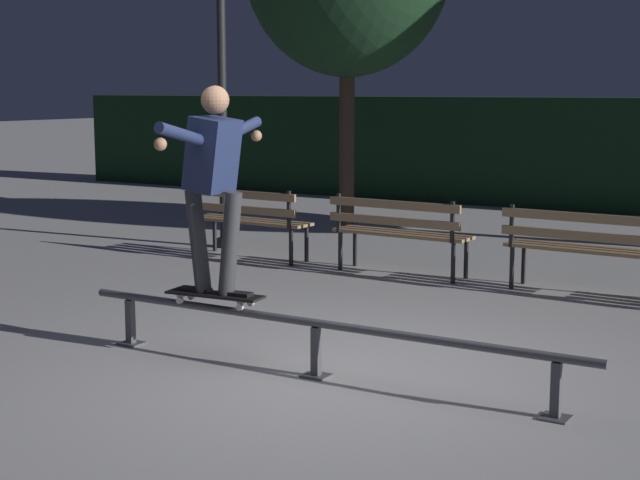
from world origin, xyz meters
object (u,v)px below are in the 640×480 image
object	(u,v)px
grind_rail	(316,332)
lamp_post_left	(222,53)
skateboarder	(213,172)
park_bench_leftmost	(247,215)
skateboard	(215,295)
park_bench_right_center	(583,242)
park_bench_left_center	(399,227)

from	to	relation	value
grind_rail	lamp_post_left	distance (m)	6.27
skateboarder	park_bench_leftmost	world-z (taller)	skateboarder
skateboard	park_bench_right_center	xyz separation A→B (m)	(1.72, 3.74, 0.04)
skateboarder	park_bench_left_center	xyz separation A→B (m)	(-0.31, 3.74, -0.90)
park_bench_left_center	skateboarder	bearing A→B (deg)	-85.20
skateboard	lamp_post_left	size ratio (longest dim) A/B	0.20
park_bench_left_center	park_bench_right_center	xyz separation A→B (m)	(2.03, 0.00, 0.00)
skateboarder	park_bench_right_center	bearing A→B (deg)	65.29
lamp_post_left	park_bench_leftmost	bearing A→B (deg)	-36.99
lamp_post_left	park_bench_right_center	bearing A→B (deg)	-6.84
grind_rail	skateboarder	distance (m)	1.42
grind_rail	lamp_post_left	bearing A→B (deg)	132.89
grind_rail	lamp_post_left	xyz separation A→B (m)	(-4.01, 4.32, 2.15)
grind_rail	park_bench_left_center	size ratio (longest dim) A/B	2.55
park_bench_right_center	grind_rail	bearing A→B (deg)	-102.47
skateboard	park_bench_left_center	bearing A→B (deg)	94.76
skateboard	lamp_post_left	distance (m)	5.68
skateboard	park_bench_leftmost	size ratio (longest dim) A/B	0.49
skateboarder	lamp_post_left	size ratio (longest dim) A/B	0.40
skateboard	lamp_post_left	xyz separation A→B (m)	(-3.11, 4.32, 1.98)
park_bench_leftmost	lamp_post_left	bearing A→B (deg)	143.01
skateboard	park_bench_right_center	size ratio (longest dim) A/B	0.49
park_bench_leftmost	park_bench_left_center	xyz separation A→B (m)	(2.03, 0.00, 0.00)
skateboard	lamp_post_left	bearing A→B (deg)	125.81
lamp_post_left	grind_rail	bearing A→B (deg)	-47.11
skateboarder	park_bench_leftmost	size ratio (longest dim) A/B	0.96
grind_rail	park_bench_right_center	size ratio (longest dim) A/B	2.55
skateboard	park_bench_left_center	world-z (taller)	park_bench_left_center
skateboarder	park_bench_leftmost	bearing A→B (deg)	122.13
grind_rail	skateboard	world-z (taller)	skateboard
skateboarder	lamp_post_left	world-z (taller)	lamp_post_left
grind_rail	park_bench_left_center	bearing A→B (deg)	107.90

